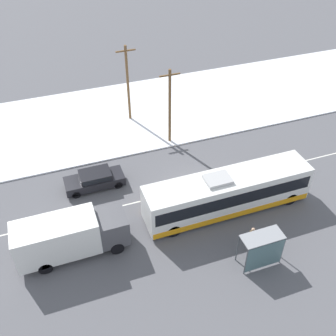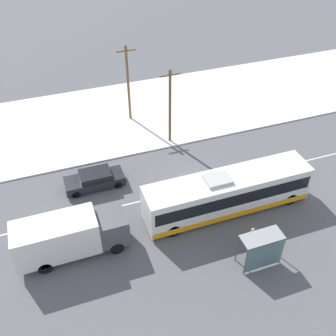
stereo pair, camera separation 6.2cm
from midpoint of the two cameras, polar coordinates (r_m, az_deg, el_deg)
ground_plane at (r=31.02m, az=3.52°, el=-3.02°), size 120.00×120.00×0.00m
snow_lot at (r=40.37m, az=-3.23°, el=8.21°), size 80.00×13.14×0.12m
lane_marking_center at (r=31.02m, az=3.52°, el=-3.01°), size 60.00×0.12×0.00m
city_bus at (r=28.59m, az=8.69°, el=-3.59°), size 12.30×2.57×3.27m
box_truck at (r=26.14m, az=-14.12°, el=-9.47°), size 7.13×2.30×3.02m
sedan_car at (r=31.22m, az=-10.53°, el=-1.55°), size 4.60×1.80×1.39m
pedestrian_at_stop at (r=26.93m, az=12.17°, el=-9.45°), size 0.57×0.25×1.58m
bus_shelter at (r=25.43m, az=13.68°, el=-11.17°), size 2.66×1.20×2.40m
utility_pole_roadside at (r=33.98m, az=0.33°, el=9.00°), size 1.80×0.24×7.07m
utility_pole_snowlot at (r=37.41m, az=-5.77°, el=12.21°), size 1.80×0.24×7.53m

